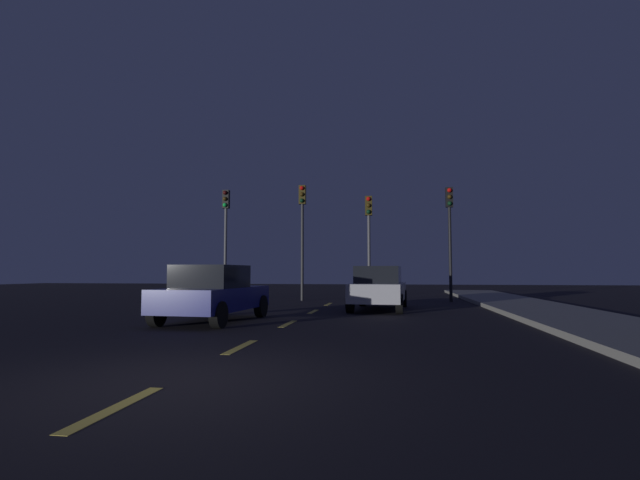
{
  "coord_description": "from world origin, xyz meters",
  "views": [
    {
      "loc": [
        2.69,
        -5.53,
        1.32
      ],
      "look_at": [
        -0.59,
        15.48,
        2.78
      ],
      "focal_mm": 26.52,
      "sensor_mm": 36.0,
      "label": 1
    }
  ],
  "objects_px": {
    "traffic_signal_far_left": "(226,223)",
    "traffic_signal_far_right": "(450,222)",
    "traffic_signal_center_left": "(302,220)",
    "car_adjacent_lane": "(213,293)",
    "traffic_signal_center_right": "(369,227)",
    "car_stopped_ahead": "(379,288)"
  },
  "relations": [
    {
      "from": "traffic_signal_far_left",
      "to": "traffic_signal_far_right",
      "type": "bearing_deg",
      "value": -0.0
    },
    {
      "from": "traffic_signal_far_left",
      "to": "traffic_signal_far_right",
      "type": "xyz_separation_m",
      "value": [
        10.57,
        -0.0,
        -0.1
      ]
    },
    {
      "from": "traffic_signal_center_left",
      "to": "car_adjacent_lane",
      "type": "distance_m",
      "value": 10.17
    },
    {
      "from": "traffic_signal_center_right",
      "to": "car_adjacent_lane",
      "type": "bearing_deg",
      "value": -110.79
    },
    {
      "from": "traffic_signal_far_right",
      "to": "car_stopped_ahead",
      "type": "distance_m",
      "value": 6.45
    },
    {
      "from": "traffic_signal_far_left",
      "to": "car_stopped_ahead",
      "type": "relative_size",
      "value": 1.21
    },
    {
      "from": "traffic_signal_center_left",
      "to": "traffic_signal_far_right",
      "type": "height_order",
      "value": "traffic_signal_center_left"
    },
    {
      "from": "traffic_signal_far_left",
      "to": "car_stopped_ahead",
      "type": "bearing_deg",
      "value": -33.23
    },
    {
      "from": "traffic_signal_far_left",
      "to": "traffic_signal_center_right",
      "type": "distance_m",
      "value": 6.94
    },
    {
      "from": "traffic_signal_center_left",
      "to": "traffic_signal_center_right",
      "type": "height_order",
      "value": "traffic_signal_center_left"
    },
    {
      "from": "traffic_signal_far_left",
      "to": "traffic_signal_center_left",
      "type": "bearing_deg",
      "value": 0.0
    },
    {
      "from": "traffic_signal_center_left",
      "to": "car_stopped_ahead",
      "type": "height_order",
      "value": "traffic_signal_center_left"
    },
    {
      "from": "traffic_signal_far_right",
      "to": "car_stopped_ahead",
      "type": "height_order",
      "value": "traffic_signal_far_right"
    },
    {
      "from": "traffic_signal_far_left",
      "to": "traffic_signal_center_left",
      "type": "distance_m",
      "value": 3.8
    },
    {
      "from": "traffic_signal_far_right",
      "to": "car_stopped_ahead",
      "type": "bearing_deg",
      "value": -121.73
    },
    {
      "from": "traffic_signal_center_right",
      "to": "car_stopped_ahead",
      "type": "bearing_deg",
      "value": -83.16
    },
    {
      "from": "car_adjacent_lane",
      "to": "traffic_signal_center_right",
      "type": "bearing_deg",
      "value": 69.21
    },
    {
      "from": "traffic_signal_far_left",
      "to": "car_stopped_ahead",
      "type": "xyz_separation_m",
      "value": [
        7.53,
        -4.93,
        -2.94
      ]
    },
    {
      "from": "car_adjacent_lane",
      "to": "traffic_signal_center_left",
      "type": "bearing_deg",
      "value": 86.8
    },
    {
      "from": "traffic_signal_far_right",
      "to": "traffic_signal_center_right",
      "type": "bearing_deg",
      "value": -179.99
    },
    {
      "from": "traffic_signal_far_left",
      "to": "traffic_signal_center_left",
      "type": "relative_size",
      "value": 0.98
    },
    {
      "from": "car_adjacent_lane",
      "to": "traffic_signal_far_left",
      "type": "bearing_deg",
      "value": 108.56
    }
  ]
}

